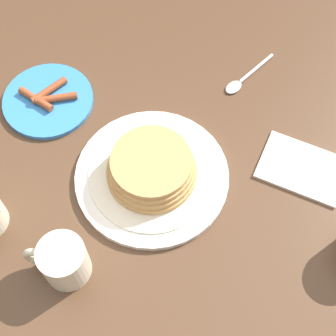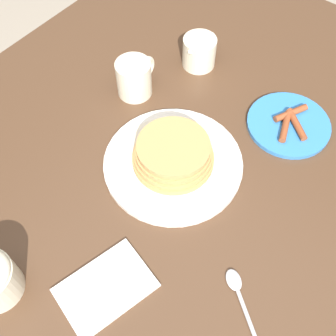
# 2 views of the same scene
# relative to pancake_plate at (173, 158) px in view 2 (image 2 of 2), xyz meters

# --- Properties ---
(ground_plane) EXTENTS (8.00, 8.00, 0.00)m
(ground_plane) POSITION_rel_pancake_plate_xyz_m (-0.03, -0.01, -0.78)
(ground_plane) COLOR gray
(dining_table) EXTENTS (1.41, 1.07, 0.75)m
(dining_table) POSITION_rel_pancake_plate_xyz_m (-0.03, -0.01, -0.13)
(dining_table) COLOR #4C3321
(dining_table) RESTS_ON ground_plane
(pancake_plate) EXTENTS (0.27, 0.27, 0.07)m
(pancake_plate) POSITION_rel_pancake_plate_xyz_m (0.00, 0.00, 0.00)
(pancake_plate) COLOR white
(pancake_plate) RESTS_ON dining_table
(side_plate_bacon) EXTENTS (0.17, 0.17, 0.02)m
(side_plate_bacon) POSITION_rel_pancake_plate_xyz_m (0.23, -0.13, -0.02)
(side_plate_bacon) COLOR #337AC6
(side_plate_bacon) RESTS_ON dining_table
(coffee_mug) EXTENTS (0.11, 0.08, 0.08)m
(coffee_mug) POSITION_rel_pancake_plate_xyz_m (0.11, 0.19, 0.02)
(coffee_mug) COLOR beige
(coffee_mug) RESTS_ON dining_table
(creamer_pitcher) EXTENTS (0.11, 0.08, 0.08)m
(creamer_pitcher) POSITION_rel_pancake_plate_xyz_m (0.26, 0.13, 0.01)
(creamer_pitcher) COLOR beige
(creamer_pitcher) RESTS_ON dining_table
(napkin) EXTENTS (0.17, 0.14, 0.01)m
(napkin) POSITION_rel_pancake_plate_xyz_m (-0.26, -0.06, -0.02)
(napkin) COLOR silver
(napkin) RESTS_ON dining_table
(spoon) EXTENTS (0.09, 0.12, 0.01)m
(spoon) POSITION_rel_pancake_plate_xyz_m (-0.14, -0.24, -0.02)
(spoon) COLOR silver
(spoon) RESTS_ON dining_table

